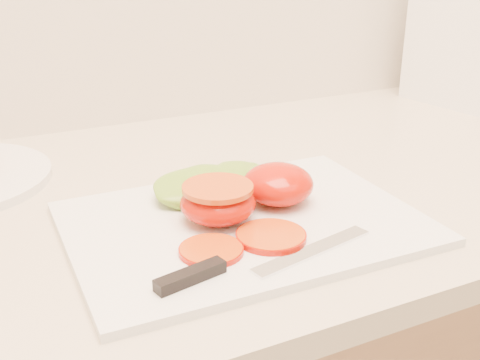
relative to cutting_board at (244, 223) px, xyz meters
name	(u,v)px	position (x,y,z in m)	size (l,w,h in m)	color
cutting_board	(244,223)	(0.00, 0.00, 0.00)	(0.39, 0.28, 0.01)	white
tomato_half_dome	(278,184)	(0.06, 0.03, 0.03)	(0.09, 0.09, 0.05)	#B30A01
tomato_half_cut	(218,202)	(-0.03, 0.01, 0.03)	(0.09, 0.09, 0.04)	#B30A01
tomato_slice_0	(271,236)	(0.01, -0.05, 0.01)	(0.07, 0.07, 0.01)	#CD500D
tomato_slice_1	(211,250)	(-0.06, -0.05, 0.01)	(0.06, 0.06, 0.01)	#CD500D
lettuce_leaf_0	(204,186)	(-0.01, 0.08, 0.02)	(0.13, 0.09, 0.02)	#7DBD32
lettuce_leaf_1	(238,179)	(0.03, 0.09, 0.02)	(0.11, 0.08, 0.02)	#7DBD32
knife	(241,265)	(-0.05, -0.10, 0.01)	(0.25, 0.05, 0.01)	silver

